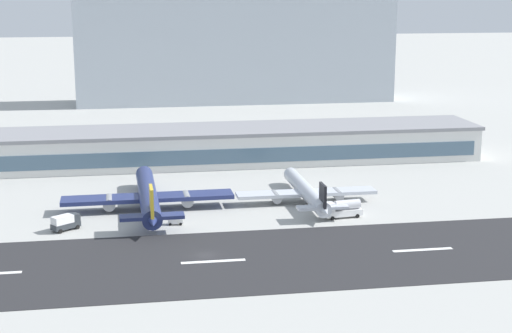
{
  "coord_description": "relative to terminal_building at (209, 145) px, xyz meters",
  "views": [
    {
      "loc": [
        -13.71,
        -141.86,
        49.66
      ],
      "look_at": [
        15.86,
        37.34,
        8.39
      ],
      "focal_mm": 55.4,
      "sensor_mm": 36.0,
      "label": 1
    }
  ],
  "objects": [
    {
      "name": "airliner_black_tail_gate_1",
      "position": [
        18.08,
        -48.02,
        -2.44
      ],
      "size": [
        33.27,
        39.48,
        8.24
      ],
      "rotation": [
        0.0,
        0.0,
        1.58
      ],
      "color": "silver",
      "rests_on": "ground_plane"
    },
    {
      "name": "runway_centreline_dash_5",
      "position": [
        32.53,
        -84.84,
        -4.98
      ],
      "size": [
        12.0,
        1.2,
        0.01
      ],
      "primitive_type": "cube",
      "color": "white",
      "rests_on": "runway_strip"
    },
    {
      "name": "service_baggage_tug_1",
      "position": [
        -13.62,
        -60.02,
        -4.02
      ],
      "size": [
        3.34,
        2.14,
        2.2
      ],
      "rotation": [
        0.0,
        0.0,
        3.05
      ],
      "color": "white",
      "rests_on": "ground_plane"
    },
    {
      "name": "runway_centreline_dash_4",
      "position": [
        -8.24,
        -84.84,
        -4.98
      ],
      "size": [
        12.0,
        1.2,
        0.01
      ],
      "primitive_type": "cube",
      "color": "white",
      "rests_on": "runway_strip"
    },
    {
      "name": "terminal_building",
      "position": [
        0.0,
        0.0,
        0.0
      ],
      "size": [
        158.68,
        23.17,
        10.12
      ],
      "color": "silver",
      "rests_on": "ground_plane"
    },
    {
      "name": "service_fuel_truck_2",
      "position": [
        23.16,
        -60.78,
        -3.03
      ],
      "size": [
        8.78,
        3.8,
        3.95
      ],
      "rotation": [
        0.0,
        0.0,
        3.28
      ],
      "color": "white",
      "rests_on": "ground_plane"
    },
    {
      "name": "airliner_gold_tail_gate_0",
      "position": [
        -19.0,
        -48.27,
        -1.88
      ],
      "size": [
        39.06,
        47.82,
        9.98
      ],
      "rotation": [
        0.0,
        0.0,
        1.58
      ],
      "color": "navy",
      "rests_on": "ground_plane"
    },
    {
      "name": "runway_strip",
      "position": [
        -9.29,
        -84.84,
        -5.02
      ],
      "size": [
        800.0,
        35.4,
        0.08
      ],
      "primitive_type": "cube",
      "color": "#262628",
      "rests_on": "ground_plane"
    },
    {
      "name": "distant_hotel_block",
      "position": [
        25.18,
        123.96,
        17.51
      ],
      "size": [
        138.07,
        26.49,
        45.15
      ],
      "primitive_type": "cube",
      "color": "#A8B2BC",
      "rests_on": "ground_plane"
    },
    {
      "name": "service_box_truck_0",
      "position": [
        -36.56,
        -60.31,
        -3.27
      ],
      "size": [
        6.23,
        5.53,
        3.25
      ],
      "rotation": [
        0.0,
        0.0,
        0.65
      ],
      "color": "#2D3338",
      "rests_on": "ground_plane"
    },
    {
      "name": "ground_plane",
      "position": [
        -9.29,
        -81.14,
        -5.06
      ],
      "size": [
        1400.0,
        1400.0,
        0.0
      ],
      "primitive_type": "plane",
      "color": "#A8A8A3"
    }
  ]
}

